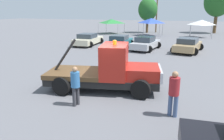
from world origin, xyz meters
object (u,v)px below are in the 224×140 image
parked_car_tan (188,45)px  tree_left (148,10)px  person_near_truck (174,91)px  canopy_tent_green (112,21)px  utility_pole (157,5)px  parked_car_silver (145,43)px  tree_center (218,1)px  parked_car_cream (88,39)px  tow_truck (109,71)px  canopy_tent_blue (151,21)px  parked_car_teal (120,42)px  person_at_hood (75,83)px  canopy_tent_white (202,22)px

parked_car_tan → tree_left: (-7.62, 17.27, 3.34)m
person_near_truck → canopy_tent_green: 30.44m
parked_car_tan → utility_pole: (-6.25, 18.49, 4.12)m
parked_car_tan → tree_left: size_ratio=0.79×
parked_car_silver → canopy_tent_green: bearing=39.9°
canopy_tent_green → tree_center: bearing=23.4°
parked_car_cream → tow_truck: bearing=-152.6°
utility_pole → person_near_truck: bearing=-79.0°
parked_car_tan → utility_pole: size_ratio=0.52×
canopy_tent_blue → tree_left: bearing=109.4°
canopy_tent_green → parked_car_teal: bearing=-65.8°
tree_center → person_near_truck: bearing=-95.7°
tow_truck → utility_pole: utility_pole is taller
tow_truck → person_at_hood: (-0.61, -2.23, -0.00)m
person_at_hood → parked_car_silver: size_ratio=0.37×
parked_car_teal → tree_center: size_ratio=0.57×
person_near_truck → parked_car_tan: size_ratio=0.37×
utility_pole → tree_left: bearing=-138.3°
person_at_hood → canopy_tent_white: bearing=-85.8°
canopy_tent_green → person_at_hood: bearing=-71.9°
canopy_tent_white → parked_car_tan: bearing=-95.5°
parked_car_tan → canopy_tent_white: (1.24, 12.90, 1.52)m
parked_car_silver → parked_car_cream: bearing=91.2°
canopy_tent_blue → parked_car_silver: bearing=-81.1°
person_at_hood → parked_car_teal: person_at_hood is taller
tow_truck → parked_car_silver: (-0.85, 11.94, -0.31)m
parked_car_teal → canopy_tent_green: (-6.09, 13.55, 1.43)m
tree_left → utility_pole: (1.37, 1.22, 0.78)m
parked_car_tan → tree_center: tree_center is taller
parked_car_tan → parked_car_cream: bearing=97.0°
parked_car_silver → canopy_tent_green: canopy_tent_green is taller
person_near_truck → utility_pole: bearing=28.2°
tow_truck → parked_car_teal: bearing=93.2°
tow_truck → parked_car_tan: size_ratio=1.24×
tow_truck → person_at_hood: tow_truck is taller
parked_car_silver → canopy_tent_white: size_ratio=1.50×
canopy_tent_blue → person_at_hood: bearing=-85.2°
person_near_truck → utility_pole: (-6.33, 32.50, 3.76)m
person_near_truck → parked_car_cream: 18.04m
parked_car_tan → canopy_tent_green: bearing=52.9°
person_near_truck → canopy_tent_white: (1.16, 26.91, 1.17)m
canopy_tent_blue → tree_center: size_ratio=0.41×
person_near_truck → canopy_tent_white: size_ratio=0.58×
parked_car_teal → canopy_tent_white: size_ratio=1.52×
canopy_tent_blue → tree_left: (-1.55, 4.41, 1.69)m
person_at_hood → parked_car_teal: size_ratio=0.37×
parked_car_cream → canopy_tent_blue: (4.70, 12.46, 1.65)m
person_near_truck → person_at_hood: (-3.84, -0.44, -0.05)m
person_near_truck → tree_left: size_ratio=0.29×
person_near_truck → parked_car_teal: (-6.90, 13.96, -0.35)m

